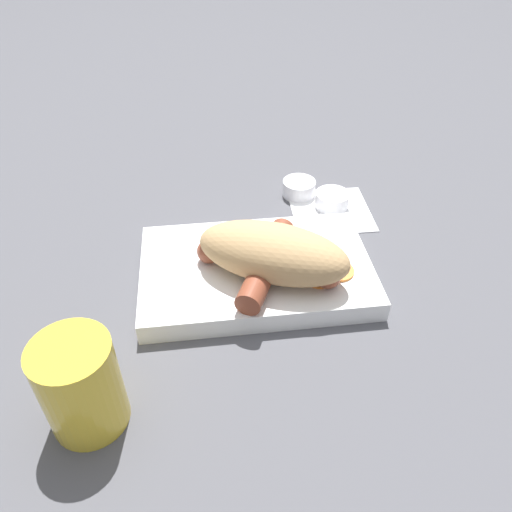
{
  "coord_description": "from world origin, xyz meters",
  "views": [
    {
      "loc": [
        0.05,
        0.42,
        0.4
      ],
      "look_at": [
        0.0,
        0.0,
        0.03
      ],
      "focal_mm": 35.0,
      "sensor_mm": 36.0,
      "label": 1
    }
  ],
  "objects_px": {
    "sausage": "(267,263)",
    "condiment_cup_near": "(332,201)",
    "bread_roll": "(273,253)",
    "food_tray": "(256,271)",
    "condiment_cup_far": "(299,189)",
    "drink_glass": "(81,386)"
  },
  "relations": [
    {
      "from": "sausage",
      "to": "condiment_cup_near",
      "type": "xyz_separation_m",
      "value": [
        -0.11,
        -0.15,
        -0.03
      ]
    },
    {
      "from": "food_tray",
      "to": "bread_roll",
      "type": "bearing_deg",
      "value": 127.36
    },
    {
      "from": "bread_roll",
      "to": "sausage",
      "type": "xyz_separation_m",
      "value": [
        0.01,
        -0.0,
        -0.02
      ]
    },
    {
      "from": "sausage",
      "to": "bread_roll",
      "type": "bearing_deg",
      "value": 158.21
    },
    {
      "from": "bread_roll",
      "to": "sausage",
      "type": "distance_m",
      "value": 0.02
    },
    {
      "from": "bread_roll",
      "to": "condiment_cup_near",
      "type": "xyz_separation_m",
      "value": [
        -0.11,
        -0.15,
        -0.05
      ]
    },
    {
      "from": "condiment_cup_far",
      "to": "drink_glass",
      "type": "height_order",
      "value": "drink_glass"
    },
    {
      "from": "condiment_cup_near",
      "to": "sausage",
      "type": "bearing_deg",
      "value": 53.36
    },
    {
      "from": "sausage",
      "to": "condiment_cup_far",
      "type": "bearing_deg",
      "value": -111.36
    },
    {
      "from": "drink_glass",
      "to": "sausage",
      "type": "bearing_deg",
      "value": -140.86
    },
    {
      "from": "condiment_cup_far",
      "to": "bread_roll",
      "type": "bearing_deg",
      "value": 70.55
    },
    {
      "from": "sausage",
      "to": "condiment_cup_near",
      "type": "bearing_deg",
      "value": -126.64
    },
    {
      "from": "bread_roll",
      "to": "sausage",
      "type": "relative_size",
      "value": 1.21
    },
    {
      "from": "food_tray",
      "to": "condiment_cup_far",
      "type": "height_order",
      "value": "food_tray"
    },
    {
      "from": "drink_glass",
      "to": "food_tray",
      "type": "bearing_deg",
      "value": -135.87
    },
    {
      "from": "bread_roll",
      "to": "condiment_cup_far",
      "type": "relative_size",
      "value": 3.91
    },
    {
      "from": "sausage",
      "to": "condiment_cup_near",
      "type": "height_order",
      "value": "sausage"
    },
    {
      "from": "food_tray",
      "to": "sausage",
      "type": "relative_size",
      "value": 1.73
    },
    {
      "from": "sausage",
      "to": "condiment_cup_near",
      "type": "distance_m",
      "value": 0.19
    },
    {
      "from": "condiment_cup_near",
      "to": "drink_glass",
      "type": "xyz_separation_m",
      "value": [
        0.29,
        0.3,
        0.04
      ]
    },
    {
      "from": "food_tray",
      "to": "bread_roll",
      "type": "distance_m",
      "value": 0.05
    },
    {
      "from": "food_tray",
      "to": "condiment_cup_near",
      "type": "relative_size",
      "value": 5.59
    }
  ]
}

